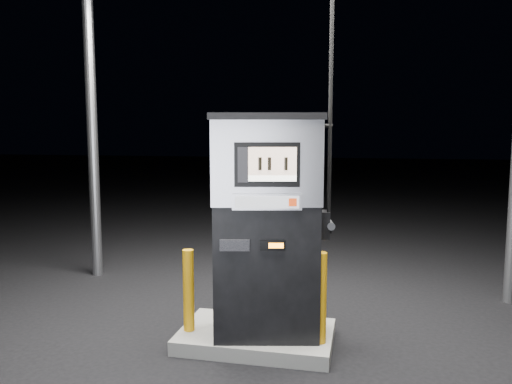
# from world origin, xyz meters

# --- Properties ---
(ground) EXTENTS (80.00, 80.00, 0.00)m
(ground) POSITION_xyz_m (0.00, 0.00, 0.00)
(ground) COLOR black
(ground) RESTS_ON ground
(pump_island) EXTENTS (1.60, 1.00, 0.15)m
(pump_island) POSITION_xyz_m (0.00, 0.00, 0.07)
(pump_island) COLOR slate
(pump_island) RESTS_ON ground
(fuel_dispenser) EXTENTS (1.30, 0.89, 4.69)m
(fuel_dispenser) POSITION_xyz_m (0.13, -0.08, 1.31)
(fuel_dispenser) COLOR black
(fuel_dispenser) RESTS_ON pump_island
(bollard_left) EXTENTS (0.13, 0.13, 0.87)m
(bollard_left) POSITION_xyz_m (-0.69, -0.16, 0.58)
(bollard_left) COLOR orange
(bollard_left) RESTS_ON pump_island
(bollard_right) EXTENTS (0.16, 0.16, 0.91)m
(bollard_right) POSITION_xyz_m (0.68, -0.17, 0.61)
(bollard_right) COLOR orange
(bollard_right) RESTS_ON pump_island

